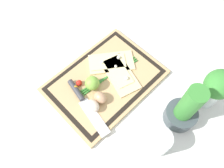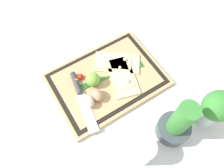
{
  "view_description": "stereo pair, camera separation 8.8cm",
  "coord_description": "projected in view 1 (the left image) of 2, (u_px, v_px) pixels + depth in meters",
  "views": [
    {
      "loc": [
        0.28,
        0.33,
        0.82
      ],
      "look_at": [
        0.0,
        0.04,
        0.04
      ],
      "focal_mm": 35.0,
      "sensor_mm": 36.0,
      "label": 1
    },
    {
      "loc": [
        0.21,
        0.38,
        0.82
      ],
      "look_at": [
        0.0,
        0.04,
        0.04
      ],
      "focal_mm": 35.0,
      "sensor_mm": 36.0,
      "label": 2
    }
  ],
  "objects": [
    {
      "name": "ground_plane",
      "position": [
        105.0,
        82.0,
        0.92
      ],
      "size": [
        6.0,
        6.0,
        0.0
      ],
      "primitive_type": "plane",
      "color": "silver"
    },
    {
      "name": "cherry_tomato_yellow",
      "position": [
        75.0,
        88.0,
        0.88
      ],
      "size": [
        0.02,
        0.02,
        0.02
      ],
      "primitive_type": "sphere",
      "color": "gold",
      "rests_on": "cutting_board"
    },
    {
      "name": "scallion_bunch",
      "position": [
        110.0,
        76.0,
        0.91
      ],
      "size": [
        0.29,
        0.07,
        0.01
      ],
      "color": "#388433",
      "rests_on": "cutting_board"
    },
    {
      "name": "pizza_slice_far",
      "position": [
        120.0,
        74.0,
        0.91
      ],
      "size": [
        0.15,
        0.21,
        0.02
      ],
      "color": "beige",
      "rests_on": "cutting_board"
    },
    {
      "name": "knife",
      "position": [
        81.0,
        98.0,
        0.86
      ],
      "size": [
        0.08,
        0.27,
        0.02
      ],
      "color": "silver",
      "rests_on": "cutting_board"
    },
    {
      "name": "cutting_board",
      "position": [
        105.0,
        81.0,
        0.92
      ],
      "size": [
        0.46,
        0.33,
        0.02
      ],
      "color": "tan",
      "rests_on": "ground_plane"
    },
    {
      "name": "cherry_tomato_red",
      "position": [
        79.0,
        83.0,
        0.89
      ],
      "size": [
        0.02,
        0.02,
        0.02
      ],
      "primitive_type": "sphere",
      "color": "red",
      "rests_on": "cutting_board"
    },
    {
      "name": "lime",
      "position": [
        92.0,
        83.0,
        0.87
      ],
      "size": [
        0.06,
        0.06,
        0.06
      ],
      "primitive_type": "sphere",
      "color": "#7FB742",
      "rests_on": "cutting_board"
    },
    {
      "name": "herb_pot",
      "position": [
        184.0,
        111.0,
        0.78
      ],
      "size": [
        0.12,
        0.12,
        0.23
      ],
      "color": "#3D474C",
      "rests_on": "ground_plane"
    },
    {
      "name": "pizza_slice_near",
      "position": [
        111.0,
        62.0,
        0.94
      ],
      "size": [
        0.21,
        0.19,
        0.02
      ],
      "color": "beige",
      "rests_on": "cutting_board"
    },
    {
      "name": "sauce_jar",
      "position": [
        157.0,
        142.0,
        0.76
      ],
      "size": [
        0.09,
        0.09,
        0.11
      ],
      "color": "silver",
      "rests_on": "ground_plane"
    },
    {
      "name": "egg_pink",
      "position": [
        93.0,
        106.0,
        0.83
      ],
      "size": [
        0.04,
        0.06,
        0.04
      ],
      "primitive_type": "ellipsoid",
      "color": "beige",
      "rests_on": "cutting_board"
    },
    {
      "name": "herb_glass",
      "position": [
        216.0,
        88.0,
        0.78
      ],
      "size": [
        0.12,
        0.1,
        0.19
      ],
      "color": "silver",
      "rests_on": "ground_plane"
    },
    {
      "name": "egg_brown",
      "position": [
        100.0,
        97.0,
        0.85
      ],
      "size": [
        0.04,
        0.06,
        0.04
      ],
      "primitive_type": "ellipsoid",
      "color": "tan",
      "rests_on": "cutting_board"
    }
  ]
}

